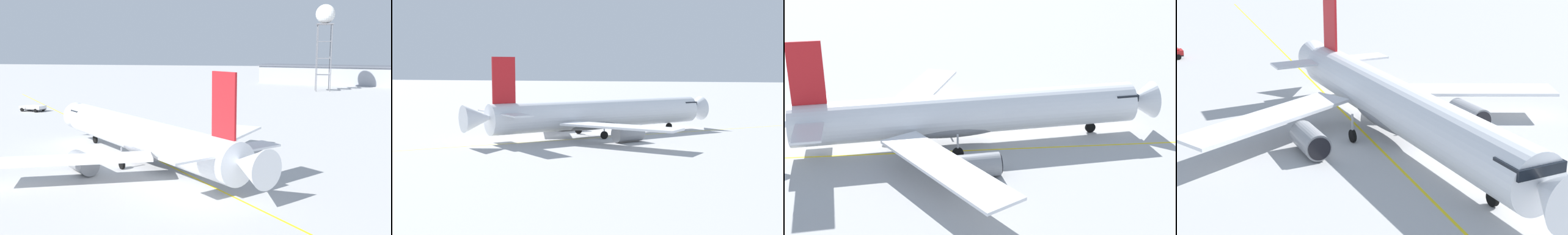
{
  "view_description": "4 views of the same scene",
  "coord_description": "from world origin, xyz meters",
  "views": [
    {
      "loc": [
        49.47,
        16.84,
        13.45
      ],
      "look_at": [
        -15.04,
        4.71,
        3.34
      ],
      "focal_mm": 41.39,
      "sensor_mm": 36.0,
      "label": 1
    },
    {
      "loc": [
        -18.95,
        74.99,
        9.97
      ],
      "look_at": [
        1.11,
        -0.22,
        2.53
      ],
      "focal_mm": 47.9,
      "sensor_mm": 36.0,
      "label": 2
    },
    {
      "loc": [
        -32.62,
        42.63,
        23.67
      ],
      "look_at": [
        -4.67,
        3.69,
        4.55
      ],
      "focal_mm": 51.32,
      "sensor_mm": 36.0,
      "label": 3
    },
    {
      "loc": [
        -44.73,
        -14.23,
        17.36
      ],
      "look_at": [
        -2.66,
        2.42,
        2.48
      ],
      "focal_mm": 52.78,
      "sensor_mm": 36.0,
      "label": 4
    }
  ],
  "objects": [
    {
      "name": "airliner_main",
      "position": [
        -0.76,
        1.07,
        3.02
      ],
      "size": [
        30.93,
        32.58,
        11.38
      ],
      "rotation": [
        0.0,
        0.0,
        3.97
      ],
      "color": "white",
      "rests_on": "ground_plane"
    },
    {
      "name": "taxiway_centreline",
      "position": [
        1.01,
        5.18,
        0.0
      ],
      "size": [
        145.82,
        127.25,
        0.01
      ],
      "rotation": [
        0.0,
        0.0,
        3.86
      ],
      "color": "yellow",
      "rests_on": "ground_plane"
    },
    {
      "name": "ground_plane",
      "position": [
        0.0,
        0.0,
        0.0
      ],
      "size": [
        600.0,
        600.0,
        0.0
      ],
      "primitive_type": "plane",
      "color": "#B2B2B2"
    }
  ]
}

